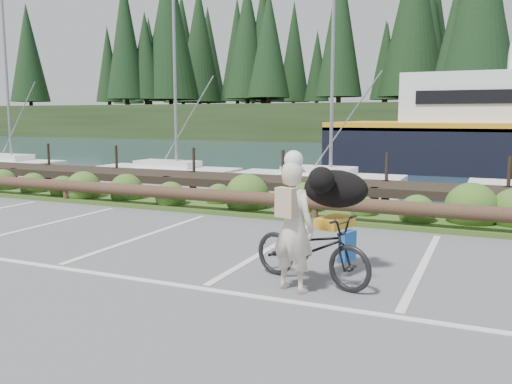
% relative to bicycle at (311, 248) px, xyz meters
% --- Properties ---
extents(ground, '(72.00, 72.00, 0.00)m').
position_rel_bicycle_xyz_m(ground, '(-1.27, -0.46, -0.49)').
color(ground, '#555558').
extents(harbor_backdrop, '(170.00, 160.00, 30.00)m').
position_rel_bicycle_xyz_m(harbor_backdrop, '(-0.88, 78.01, -0.49)').
color(harbor_backdrop, '#1B3141').
rests_on(harbor_backdrop, ground).
extents(vegetation_strip, '(34.00, 1.60, 0.10)m').
position_rel_bicycle_xyz_m(vegetation_strip, '(-1.27, 4.84, -0.44)').
color(vegetation_strip, '#3D5B21').
rests_on(vegetation_strip, ground).
extents(log_rail, '(32.00, 0.30, 0.60)m').
position_rel_bicycle_xyz_m(log_rail, '(-1.27, 4.14, -0.49)').
color(log_rail, '#443021').
rests_on(log_rail, ground).
extents(bicycle, '(1.99, 1.15, 0.99)m').
position_rel_bicycle_xyz_m(bicycle, '(0.00, 0.00, 0.00)').
color(bicycle, black).
rests_on(bicycle, ground).
extents(cyclist, '(0.72, 0.57, 1.73)m').
position_rel_bicycle_xyz_m(cyclist, '(-0.12, -0.42, 0.37)').
color(cyclist, beige).
rests_on(cyclist, ground).
extents(dog, '(0.71, 1.05, 0.55)m').
position_rel_bicycle_xyz_m(dog, '(0.17, 0.58, 0.77)').
color(dog, black).
rests_on(dog, bicycle).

